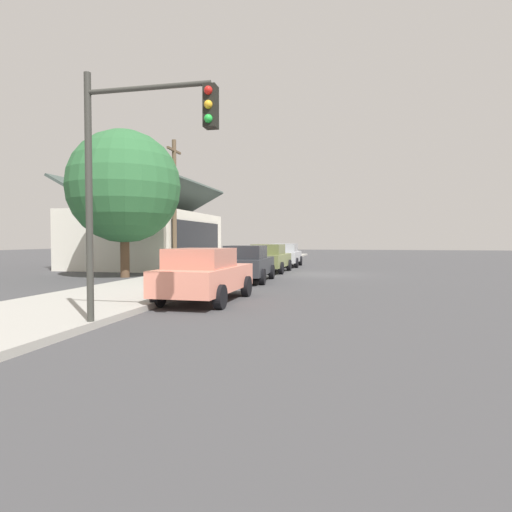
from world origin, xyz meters
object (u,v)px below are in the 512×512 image
Objects in this scene: car_charcoal at (247,263)px; car_olive at (270,258)px; traffic_light_main at (136,156)px; fire_hydrant_red at (229,267)px; car_coral at (205,274)px; car_silver at (285,255)px; utility_pole_wooden at (174,203)px; shade_tree at (124,187)px.

car_charcoal is 1.03× the size of car_olive.
car_olive is at bearing -1.72° from car_charcoal.
fire_hydrant_red is at bearing 7.50° from traffic_light_main.
car_olive is at bearing 2.64° from car_coral.
car_silver is at bearing -8.53° from fire_hydrant_red.
car_olive is 0.59× the size of utility_pole_wooden.
shade_tree reaches higher than traffic_light_main.
shade_tree reaches higher than car_olive.
utility_pole_wooden reaches higher than car_silver.
car_silver is 0.63× the size of shade_tree.
traffic_light_main is at bearing -172.50° from fire_hydrant_red.
traffic_light_main is 0.69× the size of utility_pole_wooden.
utility_pole_wooden reaches higher than car_olive.
utility_pole_wooden reaches higher than shade_tree.
fire_hydrant_red is (-2.72, -4.00, -3.43)m from utility_pole_wooden.
utility_pole_wooden is (-6.49, 5.38, 3.11)m from car_silver.
fire_hydrant_red is at bearing 161.18° from car_olive.
car_silver is (17.53, 0.21, 0.00)m from car_coral.
car_coral is 6.34m from car_charcoal.
car_charcoal is at bearing -97.66° from shade_tree.
utility_pole_wooden is (4.70, 5.38, 3.11)m from car_charcoal.
traffic_light_main is 7.32× the size of fire_hydrant_red.
car_olive is (11.99, 0.27, 0.00)m from car_coral.
utility_pole_wooden is at bearing 20.27° from traffic_light_main.
shade_tree is (-4.80, 6.32, 3.61)m from car_olive.
shade_tree is (7.19, 6.58, 3.61)m from car_coral.
car_charcoal is (6.34, 0.21, 0.00)m from car_coral.
car_charcoal is 6.37× the size of fire_hydrant_red.
shade_tree is 4.00m from utility_pole_wooden.
shade_tree is (0.86, 6.37, 3.61)m from car_charcoal.
car_olive is 3.92m from fire_hydrant_red.
fire_hydrant_red is at bearing 170.52° from car_silver.
traffic_light_main reaches higher than car_silver.
car_charcoal is 7.37m from shade_tree.
car_charcoal is at bearing -145.10° from fire_hydrant_red.
car_coral is at bearing -177.67° from car_olive.
traffic_light_main is (-16.28, -0.33, 2.68)m from car_olive.
utility_pole_wooden reaches higher than traffic_light_main.
car_charcoal is 0.60× the size of utility_pole_wooden.
car_coral is at bearing -153.12° from utility_pole_wooden.
car_charcoal reaches higher than fire_hydrant_red.
car_silver is 9.32m from fire_hydrant_red.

